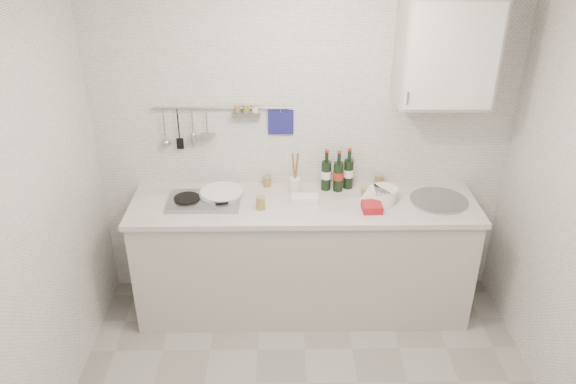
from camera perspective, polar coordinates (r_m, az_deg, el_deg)
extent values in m
cube|color=silver|center=(4.07, 1.54, 5.09)|extent=(3.00, 0.02, 2.50)
cube|color=silver|center=(3.13, -26.16, -5.52)|extent=(0.02, 2.80, 2.50)
cube|color=#B2ACA4|center=(4.19, 1.55, -6.78)|extent=(2.40, 0.60, 0.88)
cube|color=silver|center=(3.95, 1.63, -1.28)|extent=(2.44, 0.64, 0.04)
cube|color=black|center=(4.44, 1.47, -10.78)|extent=(2.34, 0.52, 0.10)
cube|color=#93969B|center=(3.97, -8.51, -0.89)|extent=(0.50, 0.32, 0.03)
cylinder|color=black|center=(3.98, -10.25, -0.62)|extent=(0.18, 0.18, 0.01)
cylinder|color=black|center=(3.94, -6.81, -0.60)|extent=(0.18, 0.18, 0.01)
cylinder|color=#93969B|center=(4.09, 15.06, -0.84)|extent=(0.40, 0.40, 0.02)
cylinder|color=#93969B|center=(4.11, 14.97, -1.53)|extent=(0.34, 0.34, 0.10)
cylinder|color=#93969B|center=(3.96, -6.82, 8.45)|extent=(0.95, 0.02, 0.02)
cube|color=navy|center=(3.99, -0.74, 7.11)|extent=(0.18, 0.02, 0.18)
cube|color=#B2ACA4|center=(3.83, 15.77, 13.65)|extent=(0.60, 0.35, 0.70)
cube|color=white|center=(3.66, 16.50, 12.94)|extent=(0.56, 0.01, 0.66)
cylinder|color=#93969B|center=(3.65, 12.07, 9.32)|extent=(0.01, 0.01, 0.08)
cylinder|color=#5256BA|center=(4.01, -7.05, -0.59)|extent=(0.32, 0.32, 0.01)
cylinder|color=#5256BA|center=(4.01, -6.96, -0.38)|extent=(0.31, 0.31, 0.01)
cylinder|color=#5256BA|center=(4.00, -6.87, -0.17)|extent=(0.30, 0.30, 0.01)
cylinder|color=#5256BA|center=(4.00, -6.78, 0.05)|extent=(0.30, 0.30, 0.01)
cylinder|color=white|center=(4.00, 9.14, -0.86)|extent=(0.24, 0.24, 0.01)
cylinder|color=white|center=(4.00, 9.23, -0.67)|extent=(0.23, 0.23, 0.01)
cylinder|color=white|center=(3.99, 9.32, -0.48)|extent=(0.23, 0.23, 0.01)
cylinder|color=white|center=(3.99, 9.41, -0.29)|extent=(0.22, 0.22, 0.01)
cylinder|color=white|center=(3.99, 9.50, -0.09)|extent=(0.22, 0.22, 0.01)
cylinder|color=white|center=(3.99, 9.59, 0.10)|extent=(0.21, 0.21, 0.01)
cylinder|color=white|center=(3.99, 9.68, 0.29)|extent=(0.20, 0.20, 0.01)
cube|color=white|center=(3.92, 1.70, -0.76)|extent=(0.19, 0.10, 0.06)
cube|color=red|center=(3.86, 8.52, -1.54)|extent=(0.14, 0.14, 0.05)
cylinder|color=white|center=(4.04, 0.72, 0.65)|extent=(0.08, 0.08, 0.12)
cylinder|color=brown|center=(3.97, 0.88, 2.53)|extent=(0.04, 0.06, 0.23)
cylinder|color=brown|center=(3.98, 0.59, 2.46)|extent=(0.04, 0.04, 0.21)
cylinder|color=olive|center=(4.14, -2.13, 1.07)|extent=(0.06, 0.06, 0.07)
cylinder|color=tan|center=(4.13, -2.14, 1.59)|extent=(0.06, 0.06, 0.01)
cylinder|color=olive|center=(4.20, 9.22, 1.13)|extent=(0.06, 0.06, 0.08)
cylinder|color=tan|center=(4.19, 9.27, 1.67)|extent=(0.07, 0.07, 0.01)
cylinder|color=olive|center=(4.06, 7.83, 0.04)|extent=(0.06, 0.06, 0.06)
cylinder|color=tan|center=(4.04, 7.86, 0.46)|extent=(0.06, 0.06, 0.01)
cylinder|color=olive|center=(3.84, -2.79, -1.14)|extent=(0.06, 0.06, 0.09)
cylinder|color=tan|center=(3.82, -2.81, -0.50)|extent=(0.06, 0.06, 0.01)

